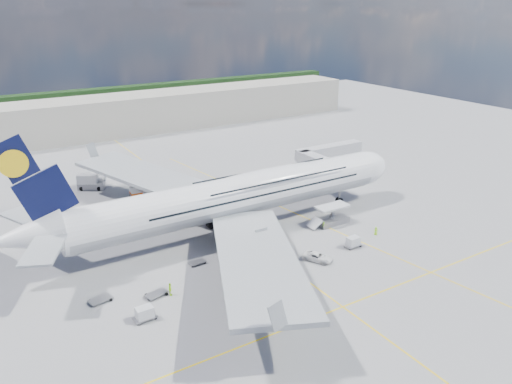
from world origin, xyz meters
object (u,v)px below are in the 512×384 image
dolly_back (101,299)px  crew_nose (325,208)px  crew_wing (170,289)px  dolly_row_b (156,294)px  cargo_loader (331,217)px  dolly_nose_near (274,242)px  baggage_tug (251,269)px  dolly_nose_far (353,242)px  catering_truck_outer (91,182)px  jet_bridge (326,156)px  cone_tail (30,261)px  cone_wing_left_inner (202,215)px  cone_wing_right_outer (232,317)px  airliner (238,195)px  cone_wing_left_outer (148,185)px  crew_van (376,231)px  crew_loader (324,226)px  dolly_row_c (197,262)px  dolly_row_a (145,313)px  cone_nose (338,186)px  crew_tug (284,274)px  cone_wing_right_inner (288,269)px  service_van (318,257)px

dolly_back → crew_nose: 48.68m
crew_wing → dolly_row_b: bearing=91.7°
cargo_loader → dolly_back: 45.45m
dolly_nose_near → baggage_tug: dolly_nose_near is taller
dolly_nose_far → catering_truck_outer: size_ratio=0.47×
dolly_nose_near → jet_bridge: bearing=61.6°
dolly_back → catering_truck_outer: bearing=66.6°
cone_tail → cone_wing_left_inner: bearing=4.6°
dolly_back → cone_wing_right_outer: 19.27m
airliner → jet_bridge: (29.55, 10.94, -0.02)m
cone_wing_left_outer → dolly_nose_far: bearing=-68.3°
crew_van → cone_tail: size_ratio=2.89×
crew_loader → cone_tail: (-49.03, 15.16, -0.50)m
jet_bridge → cone_wing_right_outer: jet_bridge is taller
dolly_nose_near → crew_van: dolly_nose_near is taller
jet_bridge → dolly_nose_far: bearing=-120.2°
crew_van → cone_wing_left_outer: bearing=-24.6°
dolly_back → crew_loader: crew_loader is taller
crew_nose → crew_loader: 8.49m
jet_bridge → dolly_row_c: (-41.87, -19.02, -6.54)m
dolly_row_b → crew_wing: 2.11m
catering_truck_outer → cone_wing_right_outer: 60.69m
cargo_loader → cone_tail: bearing=165.2°
dolly_row_a → cone_nose: size_ratio=5.01×
dolly_back → crew_wing: (9.09, -3.66, 0.65)m
cone_wing_right_outer → cone_wing_left_outer: bearing=81.1°
cargo_loader → crew_nose: bearing=62.7°
cargo_loader → crew_tug: 23.29m
cone_tail → dolly_row_b: bearing=-55.5°
dolly_nose_near → dolly_nose_far: bearing=-4.7°
jet_bridge → dolly_row_b: size_ratio=5.21×
jet_bridge → dolly_row_a: (-54.42, -29.35, -5.81)m
baggage_tug → cone_nose: baggage_tug is taller
dolly_nose_far → cone_wing_right_inner: size_ratio=6.27×
crew_loader → cone_tail: 51.32m
cone_nose → baggage_tug: bearing=-148.3°
crew_loader → crew_tug: 20.06m
crew_tug → service_van: bearing=1.9°
dolly_row_a → cone_wing_right_outer: size_ratio=5.22×
dolly_row_c → dolly_nose_near: bearing=-11.7°
dolly_nose_near → cone_wing_left_outer: (-7.41, 41.98, -0.93)m
dolly_row_c → crew_van: (32.62, -7.29, 0.48)m
service_van → crew_nose: 20.92m
jet_bridge → crew_nose: bearing=-128.6°
dolly_row_b → dolly_row_c: size_ratio=1.26×
dolly_nose_far → cone_wing_right_outer: 29.12m
jet_bridge → crew_nose: 17.70m
cone_wing_left_outer → dolly_nose_near: bearing=-80.0°
airliner → crew_loader: (13.66, -8.57, -6.10)m
crew_wing → cone_wing_left_inner: crew_wing is taller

